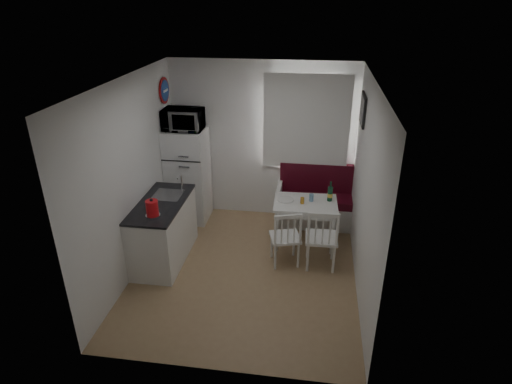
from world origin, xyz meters
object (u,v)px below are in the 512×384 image
Objects in this scene: kitchen_counter at (164,230)px; kettle at (152,208)px; microwave at (183,119)px; dining_table at (305,207)px; fridge at (188,175)px; chair_left at (285,233)px; chair_right at (322,233)px; wine_bottle at (330,191)px; bench at (319,205)px.

kitchen_counter reaches higher than kettle.
dining_table is at bearing -14.35° from microwave.
microwave reaches higher than dining_table.
fridge is at bearing 89.10° from kitchen_counter.
kettle reaches higher than chair_left.
chair_right is at bearing -27.89° from microwave.
chair_right is 1.61× the size of wine_bottle.
wine_bottle is (2.27, 1.21, -0.17)m from kettle.
kettle is (-1.92, -1.11, 0.41)m from dining_table.
kettle is at bearing -88.97° from fridge.
chair_right reaches higher than chair_left.
chair_left is (-0.46, -1.32, 0.20)m from bench.
bench reaches higher than chair_left.
chair_right is 0.83× the size of microwave.
fridge reaches higher than chair_right.
fridge reaches higher than bench.
kitchen_counter is 1.75m from microwave.
dining_table is 0.71m from chair_right.
bench is at bearing 70.27° from dining_table.
dining_table is at bearing -15.72° from fridge.
wine_bottle is (0.10, 0.77, 0.28)m from chair_right.
microwave is 1.76m from kettle.
microwave is (-1.70, 1.16, 1.21)m from chair_left.
dining_table is 2.03m from fridge.
fridge is (-2.16, -0.11, 0.46)m from bench.
dining_table is 0.61× the size of fridge.
chair_right is at bearing 0.78° from kitchen_counter.
kettle is (0.03, -1.61, -0.71)m from microwave.
kettle is (0.03, -1.66, 0.24)m from fridge.
kettle is at bearing -88.93° from microwave.
chair_left is at bearing -34.24° from microwave.
bench is at bearing 4.30° from microwave.
fridge is 6.23× the size of kettle.
chair_left is 1.02m from wine_bottle.
kettle is at bearing -83.24° from kitchen_counter.
kitchen_counter is 1.72m from chair_left.
kitchen_counter reaches higher than bench.
bench is 0.78m from wine_bottle.
fridge is (-1.95, 0.55, 0.17)m from dining_table.
fridge is 2.61× the size of microwave.
dining_table is 3.09× the size of wine_bottle.
chair_right is (0.50, -0.01, 0.04)m from chair_left.
kitchen_counter is 2.09m from dining_table.
wine_bottle is at bearing -9.84° from microwave.
kitchen_counter is 2.48m from wine_bottle.
bench is 2.86m from kettle.
microwave is (-1.95, 0.50, 1.12)m from dining_table.
dining_table is 1.92× the size of chair_right.
kettle is (-1.67, -0.46, 0.50)m from chair_left.
kettle is at bearing -140.18° from bench.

